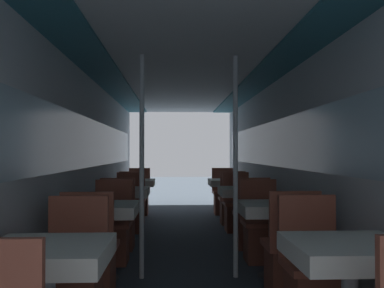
{
  "coord_description": "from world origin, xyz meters",
  "views": [
    {
      "loc": [
        -0.15,
        -1.49,
        1.23
      ],
      "look_at": [
        0.05,
        3.26,
        1.33
      ],
      "focal_mm": 40.0,
      "sensor_mm": 36.0,
      "label": 1
    }
  ],
  "objects_px": {
    "chair_left_near_1": "(91,265)",
    "chair_right_near_2": "(251,226)",
    "chair_left_far_1": "(112,237)",
    "support_pole_left_1": "(142,166)",
    "dining_table_right_0": "(350,258)",
    "chair_right_far_1": "(261,236)",
    "chair_left_near_2": "(119,227)",
    "dining_table_right_3": "(227,185)",
    "chair_right_far_2": "(237,213)",
    "dining_table_right_2": "(243,194)",
    "chair_right_far_0": "(315,287)",
    "dining_table_left_0": "(47,262)",
    "dining_table_right_1": "(273,212)",
    "chair_right_near_1": "(290,263)",
    "dining_table_left_2": "(125,195)",
    "chair_right_far_3": "(223,200)",
    "chair_left_far_2": "(129,213)",
    "chair_left_near_3": "(133,208)",
    "dining_table_left_1": "(103,213)",
    "chair_right_near_3": "(231,207)",
    "support_pole_right_1": "(236,166)",
    "dining_table_left_3": "(136,185)"
  },
  "relations": [
    {
      "from": "dining_table_right_1",
      "to": "chair_left_far_1",
      "type": "bearing_deg",
      "value": 160.39
    },
    {
      "from": "dining_table_left_2",
      "to": "support_pole_right_1",
      "type": "xyz_separation_m",
      "value": [
        1.31,
        -1.85,
        0.46
      ]
    },
    {
      "from": "dining_table_right_1",
      "to": "dining_table_right_3",
      "type": "distance_m",
      "value": 3.69
    },
    {
      "from": "dining_table_left_1",
      "to": "chair_left_far_1",
      "type": "relative_size",
      "value": 0.8
    },
    {
      "from": "dining_table_right_0",
      "to": "support_pole_left_1",
      "type": "bearing_deg",
      "value": 125.29
    },
    {
      "from": "dining_table_left_2",
      "to": "chair_right_far_3",
      "type": "xyz_separation_m",
      "value": [
        1.69,
        2.45,
        -0.35
      ]
    },
    {
      "from": "chair_left_far_1",
      "to": "chair_left_far_2",
      "type": "height_order",
      "value": "same"
    },
    {
      "from": "dining_table_left_0",
      "to": "chair_left_near_3",
      "type": "relative_size",
      "value": 0.8
    },
    {
      "from": "dining_table_right_0",
      "to": "chair_right_near_3",
      "type": "height_order",
      "value": "chair_right_near_3"
    },
    {
      "from": "dining_table_right_3",
      "to": "chair_right_far_3",
      "type": "bearing_deg",
      "value": 90.0
    },
    {
      "from": "dining_table_left_1",
      "to": "dining_table_right_0",
      "type": "relative_size",
      "value": 1.0
    },
    {
      "from": "chair_right_near_2",
      "to": "chair_right_far_2",
      "type": "relative_size",
      "value": 1.0
    },
    {
      "from": "chair_left_far_1",
      "to": "chair_right_far_1",
      "type": "height_order",
      "value": "same"
    },
    {
      "from": "chair_left_far_2",
      "to": "dining_table_right_3",
      "type": "distance_m",
      "value": 2.12
    },
    {
      "from": "support_pole_right_1",
      "to": "chair_right_far_2",
      "type": "distance_m",
      "value": 2.61
    },
    {
      "from": "chair_left_near_2",
      "to": "dining_table_right_0",
      "type": "distance_m",
      "value": 3.54
    },
    {
      "from": "support_pole_right_1",
      "to": "chair_left_near_1",
      "type": "bearing_deg",
      "value": -155.33
    },
    {
      "from": "chair_left_near_1",
      "to": "chair_right_far_0",
      "type": "xyz_separation_m",
      "value": [
        1.69,
        -0.65,
        0.0
      ]
    },
    {
      "from": "chair_left_near_1",
      "to": "dining_table_left_3",
      "type": "height_order",
      "value": "chair_left_near_1"
    },
    {
      "from": "dining_table_left_3",
      "to": "dining_table_left_1",
      "type": "bearing_deg",
      "value": -90.0
    },
    {
      "from": "dining_table_left_0",
      "to": "dining_table_right_1",
      "type": "xyz_separation_m",
      "value": [
        1.69,
        1.85,
        0.0
      ]
    },
    {
      "from": "dining_table_left_1",
      "to": "chair_right_far_1",
      "type": "relative_size",
      "value": 0.8
    },
    {
      "from": "chair_left_near_2",
      "to": "chair_left_far_2",
      "type": "bearing_deg",
      "value": 90.0
    },
    {
      "from": "dining_table_left_0",
      "to": "chair_right_near_3",
      "type": "height_order",
      "value": "chair_right_near_3"
    },
    {
      "from": "chair_right_far_0",
      "to": "dining_table_right_2",
      "type": "xyz_separation_m",
      "value": [
        -0.0,
        3.09,
        0.35
      ]
    },
    {
      "from": "chair_right_far_3",
      "to": "chair_right_far_0",
      "type": "bearing_deg",
      "value": 90.0
    },
    {
      "from": "chair_right_far_2",
      "to": "dining_table_right_2",
      "type": "bearing_deg",
      "value": 90.0
    },
    {
      "from": "chair_left_near_1",
      "to": "chair_right_near_2",
      "type": "height_order",
      "value": "same"
    },
    {
      "from": "chair_right_far_3",
      "to": "chair_left_near_1",
      "type": "bearing_deg",
      "value": 71.0
    },
    {
      "from": "dining_table_left_0",
      "to": "chair_right_near_1",
      "type": "distance_m",
      "value": 2.12
    },
    {
      "from": "dining_table_left_1",
      "to": "chair_right_far_1",
      "type": "xyz_separation_m",
      "value": [
        1.69,
        0.6,
        -0.35
      ]
    },
    {
      "from": "chair_right_far_0",
      "to": "chair_right_near_3",
      "type": "xyz_separation_m",
      "value": [
        0.0,
        4.34,
        0.0
      ]
    },
    {
      "from": "chair_left_near_1",
      "to": "chair_left_far_2",
      "type": "relative_size",
      "value": 1.0
    },
    {
      "from": "chair_left_near_2",
      "to": "dining_table_left_3",
      "type": "height_order",
      "value": "chair_left_near_2"
    },
    {
      "from": "dining_table_right_3",
      "to": "dining_table_left_3",
      "type": "bearing_deg",
      "value": 180.0
    },
    {
      "from": "chair_left_near_2",
      "to": "dining_table_right_3",
      "type": "bearing_deg",
      "value": 55.45
    },
    {
      "from": "chair_right_far_0",
      "to": "chair_right_near_2",
      "type": "bearing_deg",
      "value": -90.0
    },
    {
      "from": "dining_table_left_2",
      "to": "chair_right_near_1",
      "type": "xyz_separation_m",
      "value": [
        1.69,
        -2.45,
        -0.35
      ]
    },
    {
      "from": "dining_table_right_0",
      "to": "dining_table_right_2",
      "type": "xyz_separation_m",
      "value": [
        0.0,
        3.69,
        0.0
      ]
    },
    {
      "from": "chair_left_far_1",
      "to": "support_pole_left_1",
      "type": "distance_m",
      "value": 1.08
    },
    {
      "from": "chair_left_far_2",
      "to": "chair_right_near_3",
      "type": "bearing_deg",
      "value": -159.02
    },
    {
      "from": "chair_right_far_0",
      "to": "dining_table_right_2",
      "type": "bearing_deg",
      "value": -90.0
    },
    {
      "from": "dining_table_left_1",
      "to": "support_pole_right_1",
      "type": "height_order",
      "value": "support_pole_right_1"
    },
    {
      "from": "chair_left_far_1",
      "to": "chair_right_near_1",
      "type": "distance_m",
      "value": 2.07
    },
    {
      "from": "dining_table_right_2",
      "to": "chair_right_near_3",
      "type": "relative_size",
      "value": 0.8
    },
    {
      "from": "chair_left_near_1",
      "to": "dining_table_left_3",
      "type": "bearing_deg",
      "value": 90.0
    },
    {
      "from": "chair_left_far_2",
      "to": "chair_right_far_2",
      "type": "bearing_deg",
      "value": -180.0
    },
    {
      "from": "dining_table_left_0",
      "to": "chair_left_near_1",
      "type": "bearing_deg",
      "value": 90.0
    },
    {
      "from": "dining_table_right_1",
      "to": "chair_right_near_1",
      "type": "relative_size",
      "value": 0.8
    },
    {
      "from": "support_pole_right_1",
      "to": "chair_right_far_2",
      "type": "bearing_deg",
      "value": 81.22
    }
  ]
}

